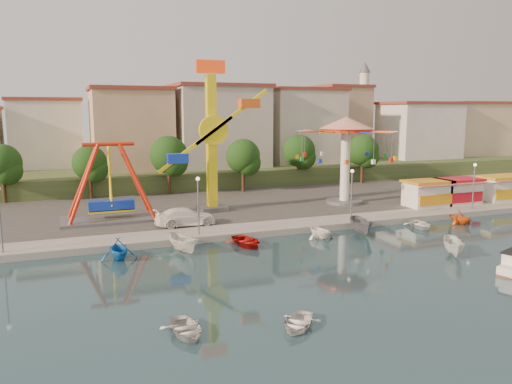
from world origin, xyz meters
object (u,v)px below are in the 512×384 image
van (185,217)px  pirate_ship_ride (110,184)px  wave_swinger (346,141)px  skiff (454,247)px  rowboat_a (186,329)px  kamikaze_tower (216,141)px

van → pirate_ship_ride: bearing=51.2°
van → wave_swinger: bearing=-78.9°
wave_swinger → skiff: bearing=-96.0°
wave_swinger → rowboat_a: wave_swinger is taller
pirate_ship_ride → skiff: pirate_ship_ride is taller
skiff → van: van is taller
wave_swinger → kamikaze_tower: bearing=174.9°
rowboat_a → skiff: skiff is taller
kamikaze_tower → rowboat_a: size_ratio=5.15×
pirate_ship_ride → rowboat_a: bearing=-87.5°
pirate_ship_ride → rowboat_a: pirate_ship_ride is taller
pirate_ship_ride → van: pirate_ship_ride is taller
kamikaze_tower → skiff: size_ratio=4.37×
skiff → rowboat_a: bearing=-132.3°
pirate_ship_ride → van: size_ratio=1.68×
kamikaze_tower → wave_swinger: bearing=-5.1°
pirate_ship_ride → kamikaze_tower: 12.24m
pirate_ship_ride → wave_swinger: 27.48m
van → kamikaze_tower: bearing=-41.2°
wave_swinger → van: size_ratio=1.95×
pirate_ship_ride → skiff: 32.90m
wave_swinger → rowboat_a: bearing=-133.8°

